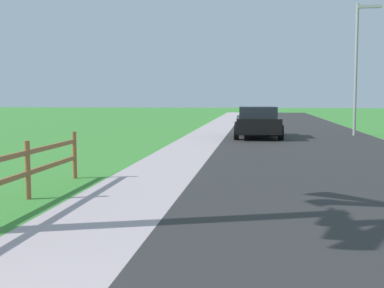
# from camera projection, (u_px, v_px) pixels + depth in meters

# --- Properties ---
(ground_plane) EXTENTS (120.00, 120.00, 0.00)m
(ground_plane) POSITION_uv_depth(u_px,v_px,m) (228.00, 133.00, 26.99)
(ground_plane) COLOR #3B8633
(road_asphalt) EXTENTS (7.00, 66.00, 0.01)m
(road_asphalt) POSITION_uv_depth(u_px,v_px,m) (294.00, 131.00, 28.54)
(road_asphalt) COLOR #2B2B2B
(road_asphalt) RESTS_ON ground
(curb_concrete) EXTENTS (6.00, 66.00, 0.01)m
(curb_concrete) POSITION_uv_depth(u_px,v_px,m) (177.00, 130.00, 29.33)
(curb_concrete) COLOR #AF9EA3
(curb_concrete) RESTS_ON ground
(grass_verge) EXTENTS (5.00, 66.00, 0.00)m
(grass_verge) POSITION_uv_depth(u_px,v_px,m) (151.00, 130.00, 29.52)
(grass_verge) COLOR #3B8633
(grass_verge) RESTS_ON ground
(parked_suv_black) EXTENTS (2.26, 4.56, 1.43)m
(parked_suv_black) POSITION_uv_depth(u_px,v_px,m) (258.00, 122.00, 24.20)
(parked_suv_black) COLOR black
(parked_suv_black) RESTS_ON ground
(street_lamp) EXTENTS (1.17, 0.20, 6.31)m
(street_lamp) POSITION_uv_depth(u_px,v_px,m) (359.00, 58.00, 25.05)
(street_lamp) COLOR gray
(street_lamp) RESTS_ON ground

